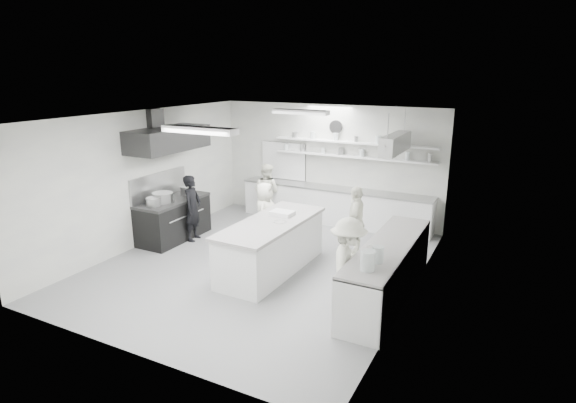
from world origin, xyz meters
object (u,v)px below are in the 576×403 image
at_px(stove, 174,220).
at_px(cook_back, 266,192).
at_px(back_counter, 334,206).
at_px(cook_stove, 193,208).
at_px(right_counter, 387,272).
at_px(prep_island, 271,247).

distance_m(stove, cook_back, 2.58).
bearing_deg(back_counter, cook_stove, -132.64).
distance_m(cook_stove, cook_back, 2.24).
relative_size(stove, cook_stove, 1.17).
bearing_deg(cook_back, back_counter, -161.27).
height_order(right_counter, prep_island, prep_island).
bearing_deg(right_counter, cook_stove, 171.11).
bearing_deg(stove, right_counter, -6.52).
bearing_deg(right_counter, stove, 173.48).
distance_m(stove, prep_island, 2.97).
bearing_deg(cook_back, stove, 62.97).
distance_m(stove, cook_stove, 0.58).
bearing_deg(cook_stove, stove, 95.65).
bearing_deg(back_counter, prep_island, -89.69).
relative_size(back_counter, cook_stove, 3.25).
xyz_separation_m(prep_island, cook_stove, (-2.46, 0.69, 0.28)).
distance_m(stove, back_counter, 4.03).
relative_size(prep_island, cook_stove, 1.71).
xyz_separation_m(prep_island, cook_back, (-1.71, 2.80, 0.27)).
relative_size(stove, right_counter, 0.55).
height_order(back_counter, prep_island, prep_island).
relative_size(right_counter, prep_island, 1.26).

